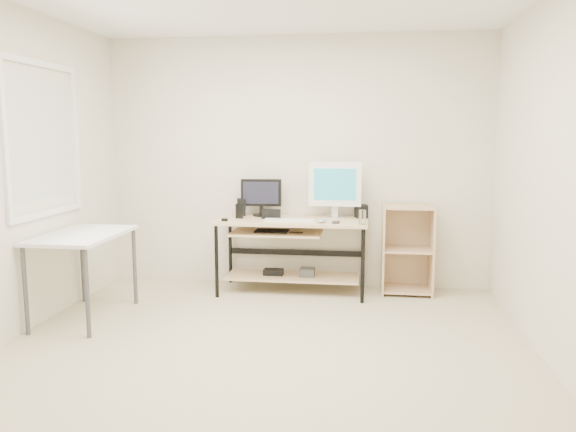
# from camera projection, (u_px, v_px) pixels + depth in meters

# --- Properties ---
(room) EXTENTS (4.01, 4.01, 2.62)m
(room) POSITION_uv_depth(u_px,v_px,m) (244.00, 173.00, 3.97)
(room) COLOR #C2B695
(room) RESTS_ON ground
(desk) EXTENTS (1.50, 0.65, 0.75)m
(desk) POSITION_uv_depth(u_px,v_px,m) (290.00, 240.00, 5.65)
(desk) COLOR #DABA8A
(desk) RESTS_ON ground
(side_table) EXTENTS (0.60, 1.00, 0.75)m
(side_table) POSITION_uv_depth(u_px,v_px,m) (83.00, 243.00, 4.82)
(side_table) COLOR white
(side_table) RESTS_ON ground
(shelf_unit) EXTENTS (0.50, 0.40, 0.90)m
(shelf_unit) POSITION_uv_depth(u_px,v_px,m) (407.00, 248.00, 5.67)
(shelf_unit) COLOR #D2AE83
(shelf_unit) RESTS_ON ground
(black_monitor) EXTENTS (0.42, 0.18, 0.39)m
(black_monitor) POSITION_uv_depth(u_px,v_px,m) (261.00, 195.00, 5.82)
(black_monitor) COLOR black
(black_monitor) RESTS_ON desk
(white_imac) EXTENTS (0.53, 0.17, 0.57)m
(white_imac) POSITION_uv_depth(u_px,v_px,m) (335.00, 186.00, 5.66)
(white_imac) COLOR silver
(white_imac) RESTS_ON desk
(keyboard) EXTENTS (0.50, 0.15, 0.02)m
(keyboard) POSITION_uv_depth(u_px,v_px,m) (290.00, 220.00, 5.50)
(keyboard) COLOR white
(keyboard) RESTS_ON desk
(mouse) EXTENTS (0.10, 0.13, 0.04)m
(mouse) POSITION_uv_depth(u_px,v_px,m) (322.00, 221.00, 5.40)
(mouse) COLOR #AFAFB4
(mouse) RESTS_ON desk
(center_speaker) EXTENTS (0.19, 0.09, 0.09)m
(center_speaker) POSITION_uv_depth(u_px,v_px,m) (271.00, 214.00, 5.66)
(center_speaker) COLOR black
(center_speaker) RESTS_ON desk
(speaker_left) EXTENTS (0.11, 0.11, 0.18)m
(speaker_left) POSITION_uv_depth(u_px,v_px,m) (242.00, 207.00, 5.86)
(speaker_left) COLOR black
(speaker_left) RESTS_ON desk
(speaker_right) EXTENTS (0.14, 0.14, 0.14)m
(speaker_right) POSITION_uv_depth(u_px,v_px,m) (361.00, 211.00, 5.71)
(speaker_right) COLOR black
(speaker_right) RESTS_ON desk
(audio_controller) EXTENTS (0.08, 0.05, 0.15)m
(audio_controller) POSITION_uv_depth(u_px,v_px,m) (239.00, 211.00, 5.67)
(audio_controller) COLOR black
(audio_controller) RESTS_ON desk
(volume_puck) EXTENTS (0.08, 0.08, 0.03)m
(volume_puck) POSITION_uv_depth(u_px,v_px,m) (225.00, 220.00, 5.51)
(volume_puck) COLOR black
(volume_puck) RESTS_ON desk
(smartphone) EXTENTS (0.07, 0.13, 0.01)m
(smartphone) POSITION_uv_depth(u_px,v_px,m) (336.00, 222.00, 5.40)
(smartphone) COLOR black
(smartphone) RESTS_ON desk
(coaster) EXTENTS (0.11, 0.11, 0.01)m
(coaster) POSITION_uv_depth(u_px,v_px,m) (362.00, 224.00, 5.29)
(coaster) COLOR #9E7C47
(coaster) RESTS_ON desk
(drinking_glass) EXTENTS (0.09, 0.09, 0.13)m
(drinking_glass) POSITION_uv_depth(u_px,v_px,m) (362.00, 217.00, 5.28)
(drinking_glass) COLOR white
(drinking_glass) RESTS_ON coaster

